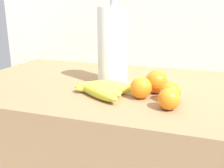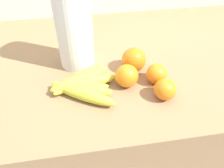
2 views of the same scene
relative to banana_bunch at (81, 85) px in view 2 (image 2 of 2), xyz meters
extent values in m
cube|color=olive|center=(0.25, 0.14, -0.48)|extent=(1.71, 0.73, 0.91)
cube|color=silver|center=(0.25, 0.54, -0.28)|extent=(2.11, 0.06, 1.30)
ellipsoid|color=gold|center=(0.00, -0.04, 0.00)|extent=(0.20, 0.15, 0.04)
ellipsoid|color=gold|center=(0.00, -0.02, 0.00)|extent=(0.19, 0.09, 0.04)
ellipsoid|color=yellow|center=(0.00, -0.01, 0.00)|extent=(0.17, 0.05, 0.03)
ellipsoid|color=gold|center=(0.01, 0.01, 0.00)|extent=(0.21, 0.07, 0.04)
ellipsoid|color=gold|center=(0.00, 0.02, 0.00)|extent=(0.19, 0.11, 0.04)
ellipsoid|color=gold|center=(-0.01, 0.04, 0.00)|extent=(0.17, 0.15, 0.03)
sphere|color=orange|center=(0.18, 0.08, 0.02)|extent=(0.08, 0.08, 0.08)
sphere|color=orange|center=(0.24, -0.07, 0.01)|extent=(0.07, 0.07, 0.07)
sphere|color=orange|center=(0.14, 0.00, 0.02)|extent=(0.07, 0.07, 0.07)
sphere|color=orange|center=(0.24, 0.00, 0.01)|extent=(0.06, 0.06, 0.06)
cylinder|color=white|center=(0.00, 0.14, 0.13)|extent=(0.12, 0.12, 0.29)
cylinder|color=gray|center=(0.00, 0.14, 0.14)|extent=(0.02, 0.02, 0.32)
camera|label=1|loc=(0.30, -0.78, 0.26)|focal=40.53mm
camera|label=2|loc=(0.01, -0.53, 0.49)|focal=37.75mm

